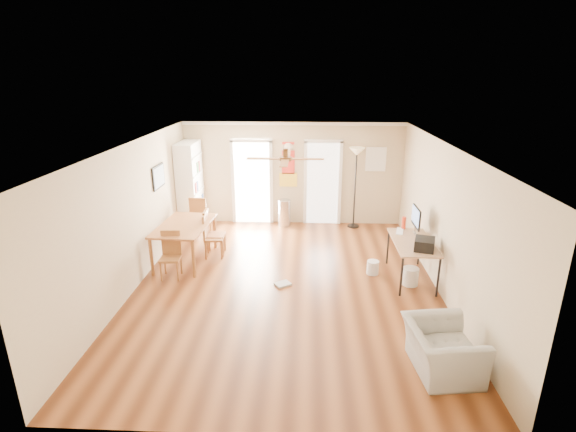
{
  "coord_description": "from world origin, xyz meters",
  "views": [
    {
      "loc": [
        0.35,
        -7.16,
        3.77
      ],
      "look_at": [
        0.0,
        0.6,
        1.15
      ],
      "focal_mm": 26.83,
      "sensor_mm": 36.0,
      "label": 1
    }
  ],
  "objects_px": {
    "dining_table": "(185,243)",
    "armchair": "(442,350)",
    "dining_chair_near": "(170,256)",
    "trash_can": "(284,213)",
    "dining_chair_right_b": "(214,236)",
    "wastebasket_b": "(410,276)",
    "computer_desk": "(411,260)",
    "dining_chair_far": "(201,216)",
    "wastebasket_a": "(373,267)",
    "dining_chair_right_a": "(215,233)",
    "torchiere_lamp": "(355,188)",
    "bookshelf": "(190,187)",
    "printer": "(425,244)"
  },
  "relations": [
    {
      "from": "dining_chair_right_b",
      "to": "dining_chair_far",
      "type": "relative_size",
      "value": 0.96
    },
    {
      "from": "dining_chair_right_a",
      "to": "dining_chair_far",
      "type": "bearing_deg",
      "value": 25.93
    },
    {
      "from": "trash_can",
      "to": "dining_chair_right_a",
      "type": "bearing_deg",
      "value": -126.58
    },
    {
      "from": "dining_chair_far",
      "to": "printer",
      "type": "xyz_separation_m",
      "value": [
        4.62,
        -2.48,
        0.38
      ]
    },
    {
      "from": "dining_chair_right_b",
      "to": "armchair",
      "type": "bearing_deg",
      "value": -137.97
    },
    {
      "from": "dining_table",
      "to": "bookshelf",
      "type": "bearing_deg",
      "value": 100.57
    },
    {
      "from": "dining_chair_right_b",
      "to": "wastebasket_a",
      "type": "bearing_deg",
      "value": -106.64
    },
    {
      "from": "dining_chair_far",
      "to": "printer",
      "type": "height_order",
      "value": "dining_chair_far"
    },
    {
      "from": "torchiere_lamp",
      "to": "armchair",
      "type": "xyz_separation_m",
      "value": [
        0.6,
        -5.55,
        -0.69
      ]
    },
    {
      "from": "bookshelf",
      "to": "dining_chair_right_a",
      "type": "height_order",
      "value": "bookshelf"
    },
    {
      "from": "dining_table",
      "to": "printer",
      "type": "xyz_separation_m",
      "value": [
        4.6,
        -1.01,
        0.47
      ]
    },
    {
      "from": "dining_chair_near",
      "to": "wastebasket_a",
      "type": "distance_m",
      "value": 3.91
    },
    {
      "from": "wastebasket_a",
      "to": "armchair",
      "type": "xyz_separation_m",
      "value": [
        0.49,
        -2.85,
        0.18
      ]
    },
    {
      "from": "trash_can",
      "to": "bookshelf",
      "type": "bearing_deg",
      "value": -172.77
    },
    {
      "from": "dining_chair_far",
      "to": "wastebasket_b",
      "type": "xyz_separation_m",
      "value": [
        4.47,
        -2.35,
        -0.32
      ]
    },
    {
      "from": "dining_chair_near",
      "to": "trash_can",
      "type": "relative_size",
      "value": 1.32
    },
    {
      "from": "printer",
      "to": "armchair",
      "type": "bearing_deg",
      "value": -80.45
    },
    {
      "from": "wastebasket_a",
      "to": "trash_can",
      "type": "bearing_deg",
      "value": 124.82
    },
    {
      "from": "bookshelf",
      "to": "dining_table",
      "type": "xyz_separation_m",
      "value": [
        0.36,
        -1.94,
        -0.69
      ]
    },
    {
      "from": "dining_table",
      "to": "torchiere_lamp",
      "type": "distance_m",
      "value": 4.37
    },
    {
      "from": "dining_chair_right_b",
      "to": "torchiere_lamp",
      "type": "height_order",
      "value": "torchiere_lamp"
    },
    {
      "from": "bookshelf",
      "to": "dining_chair_right_b",
      "type": "distance_m",
      "value": 2.03
    },
    {
      "from": "torchiere_lamp",
      "to": "printer",
      "type": "relative_size",
      "value": 5.17
    },
    {
      "from": "bookshelf",
      "to": "printer",
      "type": "relative_size",
      "value": 5.55
    },
    {
      "from": "trash_can",
      "to": "torchiere_lamp",
      "type": "relative_size",
      "value": 0.34
    },
    {
      "from": "dining_table",
      "to": "armchair",
      "type": "relative_size",
      "value": 1.63
    },
    {
      "from": "computer_desk",
      "to": "dining_chair_far",
      "type": "bearing_deg",
      "value": 155.03
    },
    {
      "from": "dining_chair_right_b",
      "to": "armchair",
      "type": "height_order",
      "value": "dining_chair_right_b"
    },
    {
      "from": "trash_can",
      "to": "torchiere_lamp",
      "type": "distance_m",
      "value": 1.89
    },
    {
      "from": "dining_chair_right_b",
      "to": "wastebasket_a",
      "type": "distance_m",
      "value": 3.35
    },
    {
      "from": "dining_chair_right_b",
      "to": "wastebasket_b",
      "type": "relative_size",
      "value": 2.82
    },
    {
      "from": "armchair",
      "to": "dining_chair_right_a",
      "type": "bearing_deg",
      "value": 39.03
    },
    {
      "from": "dining_chair_far",
      "to": "computer_desk",
      "type": "distance_m",
      "value": 4.98
    },
    {
      "from": "trash_can",
      "to": "wastebasket_a",
      "type": "distance_m",
      "value": 3.29
    },
    {
      "from": "wastebasket_b",
      "to": "printer",
      "type": "bearing_deg",
      "value": -39.19
    },
    {
      "from": "dining_chair_right_b",
      "to": "torchiere_lamp",
      "type": "bearing_deg",
      "value": -62.14
    },
    {
      "from": "bookshelf",
      "to": "armchair",
      "type": "height_order",
      "value": "bookshelf"
    },
    {
      "from": "dining_chair_far",
      "to": "computer_desk",
      "type": "xyz_separation_m",
      "value": [
        4.52,
        -2.1,
        -0.11
      ]
    },
    {
      "from": "trash_can",
      "to": "wastebasket_b",
      "type": "distance_m",
      "value": 4.01
    },
    {
      "from": "dining_chair_right_b",
      "to": "trash_can",
      "type": "xyz_separation_m",
      "value": [
        1.39,
        2.0,
        -0.13
      ]
    },
    {
      "from": "trash_can",
      "to": "wastebasket_b",
      "type": "bearing_deg",
      "value": -51.2
    },
    {
      "from": "bookshelf",
      "to": "dining_chair_right_a",
      "type": "distance_m",
      "value": 1.92
    },
    {
      "from": "dining_chair_near",
      "to": "armchair",
      "type": "height_order",
      "value": "dining_chair_near"
    },
    {
      "from": "bookshelf",
      "to": "trash_can",
      "type": "height_order",
      "value": "bookshelf"
    },
    {
      "from": "dining_chair_right_a",
      "to": "torchiere_lamp",
      "type": "height_order",
      "value": "torchiere_lamp"
    },
    {
      "from": "computer_desk",
      "to": "wastebasket_a",
      "type": "distance_m",
      "value": 0.75
    },
    {
      "from": "dining_table",
      "to": "dining_chair_right_b",
      "type": "height_order",
      "value": "dining_chair_right_b"
    },
    {
      "from": "bookshelf",
      "to": "dining_chair_far",
      "type": "height_order",
      "value": "bookshelf"
    },
    {
      "from": "dining_chair_near",
      "to": "dining_chair_right_a",
      "type": "bearing_deg",
      "value": 58.15
    },
    {
      "from": "torchiere_lamp",
      "to": "computer_desk",
      "type": "height_order",
      "value": "torchiere_lamp"
    }
  ]
}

